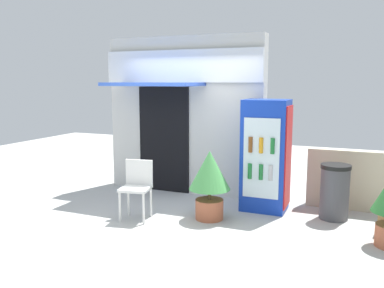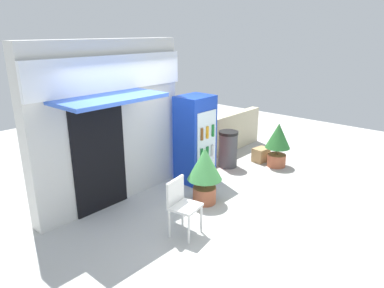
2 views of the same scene
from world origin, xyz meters
name	(u,v)px [view 1 (image 1 of 2)]	position (x,y,z in m)	size (l,w,h in m)	color
ground	(160,217)	(0.00, 0.00, 0.00)	(16.00, 16.00, 0.00)	#B2B2AD
storefront_building	(183,113)	(-0.29, 1.55, 1.48)	(2.99, 1.17, 2.86)	silver
drink_cooler	(266,155)	(1.38, 1.02, 0.89)	(0.72, 0.64, 1.78)	#1438B2
plastic_chair	(137,184)	(-0.30, -0.15, 0.53)	(0.48, 0.47, 0.88)	silver
potted_plant_near_shop	(210,178)	(0.72, 0.23, 0.64)	(0.62, 0.62, 1.04)	#AD5B3D
trash_bin	(335,192)	(2.45, 0.97, 0.42)	(0.44, 0.44, 0.83)	#47474C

